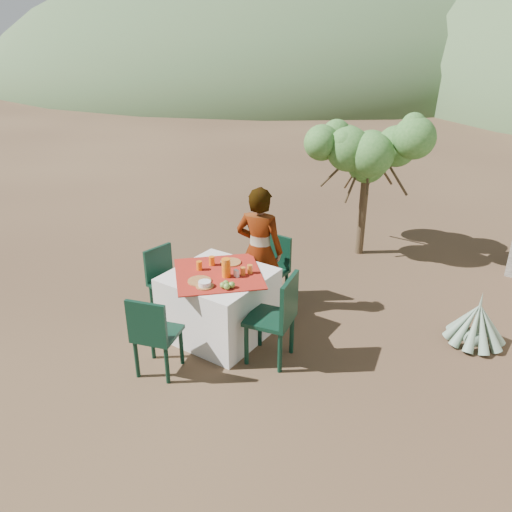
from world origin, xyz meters
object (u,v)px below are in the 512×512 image
at_px(table, 219,303).
at_px(chair_near, 154,333).
at_px(shrub_tree, 373,158).
at_px(chair_left, 165,278).
at_px(person, 260,251).
at_px(juice_pitcher, 226,268).
at_px(chair_right, 278,315).
at_px(chair_far, 272,266).
at_px(agave, 476,324).

height_order(table, chair_near, chair_near).
bearing_deg(table, shrub_tree, 81.59).
xyz_separation_m(chair_near, chair_left, (-0.76, 0.95, -0.02)).
height_order(person, juice_pitcher, person).
xyz_separation_m(table, chair_right, (0.82, -0.08, 0.16)).
relative_size(table, shrub_tree, 0.68).
distance_m(chair_far, person, 0.40).
distance_m(person, shrub_tree, 2.52).
bearing_deg(chair_far, table, -92.84).
xyz_separation_m(chair_right, juice_pitcher, (-0.69, 0.06, 0.32)).
xyz_separation_m(chair_near, chair_right, (0.87, 0.89, 0.05)).
height_order(table, juice_pitcher, juice_pitcher).
xyz_separation_m(shrub_tree, agave, (2.01, -1.66, -1.26)).
relative_size(chair_far, chair_near, 0.99).
relative_size(table, chair_left, 1.53).
height_order(chair_left, chair_right, chair_right).
height_order(table, chair_right, chair_right).
xyz_separation_m(chair_far, chair_near, (-0.14, -1.94, 0.01)).
bearing_deg(chair_near, shrub_tree, -114.27).
relative_size(chair_far, chair_left, 1.03).
distance_m(person, juice_pitcher, 0.73).
height_order(chair_near, chair_right, chair_right).
bearing_deg(shrub_tree, agave, -39.60).
xyz_separation_m(table, chair_far, (0.09, 0.97, 0.11)).
bearing_deg(person, shrub_tree, -114.50).
bearing_deg(agave, juice_pitcher, -148.24).
xyz_separation_m(table, agave, (2.46, 1.43, -0.14)).
relative_size(chair_far, person, 0.56).
xyz_separation_m(chair_right, person, (-0.75, 0.79, 0.24)).
bearing_deg(table, chair_near, -93.00).
distance_m(table, shrub_tree, 3.32).
bearing_deg(chair_left, agave, -58.94).
height_order(person, shrub_tree, shrub_tree).
distance_m(chair_far, juice_pitcher, 1.06).
distance_m(chair_left, shrub_tree, 3.51).
height_order(shrub_tree, juice_pitcher, shrub_tree).
xyz_separation_m(chair_far, shrub_tree, (0.37, 2.12, 1.01)).
bearing_deg(chair_near, agave, -153.49).
bearing_deg(chair_right, chair_left, -104.06).
bearing_deg(chair_right, shrub_tree, 174.75).
height_order(chair_far, chair_right, chair_right).
distance_m(chair_far, shrub_tree, 2.38).
height_order(chair_near, shrub_tree, shrub_tree).
bearing_deg(chair_near, chair_left, -68.67).
bearing_deg(shrub_tree, chair_far, -99.89).
xyz_separation_m(chair_near, person, (0.12, 1.68, 0.30)).
xyz_separation_m(chair_left, agave, (3.27, 1.45, -0.24)).
relative_size(table, agave, 1.86).
xyz_separation_m(person, shrub_tree, (0.39, 2.38, 0.71)).
bearing_deg(chair_right, chair_near, -56.15).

